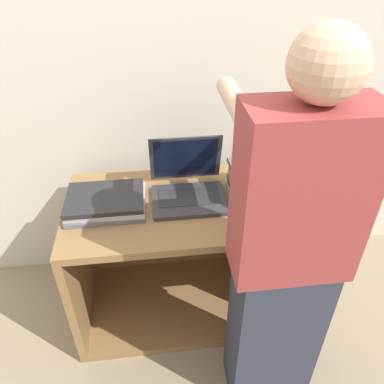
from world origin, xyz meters
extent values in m
plane|color=gray|center=(0.00, 0.00, 0.00)|extent=(12.00, 12.00, 0.00)
cube|color=beige|center=(0.00, 0.72, 1.20)|extent=(8.00, 0.05, 2.40)
cube|color=olive|center=(0.00, 0.31, 0.68)|extent=(1.15, 0.62, 0.04)
cube|color=olive|center=(0.00, 0.31, 0.02)|extent=(1.15, 0.62, 0.04)
cube|color=olive|center=(-0.55, 0.31, 0.35)|extent=(0.04, 0.62, 0.63)
cube|color=olive|center=(0.55, 0.31, 0.35)|extent=(0.04, 0.62, 0.63)
cube|color=olive|center=(0.00, 0.60, 0.35)|extent=(1.07, 0.04, 0.63)
cube|color=#333338|center=(0.00, 0.31, 0.71)|extent=(0.34, 0.25, 0.02)
cube|color=#28282B|center=(0.00, 0.32, 0.72)|extent=(0.28, 0.14, 0.00)
cube|color=#333338|center=(0.00, 0.47, 0.84)|extent=(0.34, 0.06, 0.25)
cube|color=black|center=(0.00, 0.46, 0.84)|extent=(0.30, 0.05, 0.22)
cube|color=slate|center=(-0.38, 0.30, 0.71)|extent=(0.34, 0.26, 0.02)
cube|color=#B7B7BC|center=(-0.37, 0.31, 0.73)|extent=(0.35, 0.26, 0.02)
cube|color=#232326|center=(-0.38, 0.31, 0.75)|extent=(0.34, 0.25, 0.02)
cube|color=#B7B7BC|center=(0.36, 0.31, 0.71)|extent=(0.34, 0.25, 0.02)
cube|color=#232326|center=(0.37, 0.30, 0.73)|extent=(0.34, 0.26, 0.02)
cube|color=slate|center=(0.37, 0.31, 0.75)|extent=(0.34, 0.25, 0.02)
cube|color=#B7B7BC|center=(0.37, 0.31, 0.78)|extent=(0.35, 0.26, 0.02)
cube|color=#B7B7BC|center=(0.38, 0.31, 0.80)|extent=(0.35, 0.27, 0.02)
cube|color=slate|center=(0.38, 0.31, 0.82)|extent=(0.35, 0.27, 0.02)
cube|color=slate|center=(0.37, 0.31, 0.84)|extent=(0.34, 0.26, 0.02)
cube|color=#2D3342|center=(0.29, -0.18, 0.38)|extent=(0.34, 0.20, 0.76)
cube|color=#993838|center=(0.29, -0.18, 1.06)|extent=(0.40, 0.20, 0.60)
sphere|color=#DBAD89|center=(0.29, -0.18, 1.46)|extent=(0.21, 0.21, 0.21)
cylinder|color=#DBAD89|center=(0.13, 0.08, 1.27)|extent=(0.07, 0.32, 0.07)
cylinder|color=#DBAD89|center=(0.45, 0.08, 1.27)|extent=(0.07, 0.32, 0.07)
camera|label=1|loc=(-0.16, -1.07, 1.73)|focal=35.00mm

